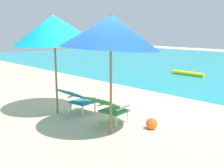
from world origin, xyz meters
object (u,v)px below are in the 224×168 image
object	(u,v)px
swim_buoy	(188,73)
beach_umbrella_left	(54,29)
beach_ball	(152,124)
lounge_chair_right	(109,107)
beach_umbrella_right	(111,31)
lounge_chair_left	(77,98)

from	to	relation	value
swim_buoy	beach_umbrella_left	size ratio (longest dim) A/B	0.65
swim_buoy	beach_ball	distance (m)	7.35
lounge_chair_right	beach_umbrella_right	distance (m)	1.67
lounge_chair_right	beach_umbrella_left	xyz separation A→B (m)	(-1.50, -0.35, 1.64)
swim_buoy	beach_umbrella_right	size ratio (longest dim) A/B	0.63
swim_buoy	beach_umbrella_left	world-z (taller)	beach_umbrella_left
lounge_chair_left	swim_buoy	bearing A→B (deg)	100.61
beach_umbrella_right	lounge_chair_right	bearing A→B (deg)	141.56
lounge_chair_right	beach_umbrella_right	size ratio (longest dim) A/B	0.37
swim_buoy	lounge_chair_right	world-z (taller)	lounge_chair_right
beach_umbrella_right	beach_ball	world-z (taller)	beach_umbrella_right
swim_buoy	lounge_chair_right	bearing A→B (deg)	-71.11
lounge_chair_right	beach_ball	world-z (taller)	lounge_chair_right
lounge_chair_right	beach_umbrella_right	xyz separation A→B (m)	(0.38, -0.30, 1.60)
beach_ball	lounge_chair_right	bearing A→B (deg)	-149.28
swim_buoy	lounge_chair_left	distance (m)	7.25
lounge_chair_left	beach_ball	world-z (taller)	lounge_chair_left
lounge_chair_left	lounge_chair_right	size ratio (longest dim) A/B	0.99
lounge_chair_left	beach_umbrella_right	bearing A→B (deg)	-10.32
swim_buoy	beach_ball	size ratio (longest dim) A/B	6.73
lounge_chair_left	beach_umbrella_right	xyz separation A→B (m)	(1.47, -0.27, 1.60)
beach_umbrella_left	beach_ball	xyz separation A→B (m)	(2.29, 0.82, -1.93)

